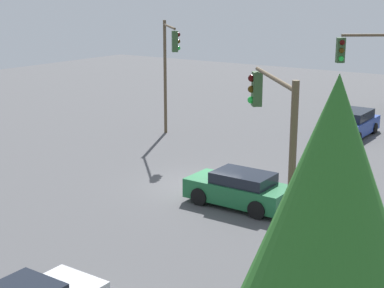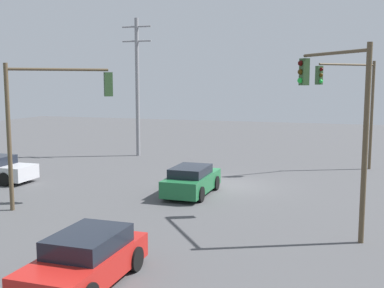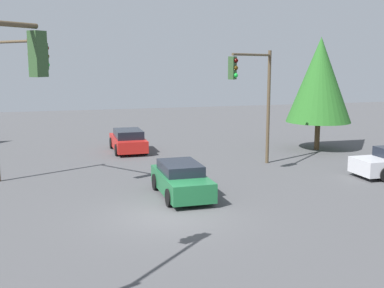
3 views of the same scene
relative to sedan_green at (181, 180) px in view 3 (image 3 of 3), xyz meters
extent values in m
plane|color=#4C4C4F|center=(1.16, 2.43, -0.68)|extent=(80.00, 80.00, 0.00)
cube|color=#1E6638|center=(0.00, 0.04, -0.11)|extent=(1.73, 4.11, 0.76)
cube|color=black|center=(0.00, -0.16, 0.49)|extent=(1.52, 2.26, 0.43)
cylinder|color=black|center=(-0.82, 1.32, -0.33)|extent=(0.22, 0.70, 0.70)
cylinder|color=black|center=(0.82, 1.32, -0.33)|extent=(0.22, 0.70, 0.70)
cylinder|color=black|center=(-0.82, -1.23, -0.33)|extent=(0.22, 0.70, 0.70)
cylinder|color=black|center=(0.82, -1.23, -0.33)|extent=(0.22, 0.70, 0.70)
cube|color=red|center=(0.58, -10.63, -0.14)|extent=(1.80, 4.16, 0.70)
cube|color=black|center=(0.58, -10.43, 0.45)|extent=(1.58, 2.29, 0.49)
cylinder|color=black|center=(1.43, -11.92, -0.33)|extent=(0.22, 0.70, 0.70)
cylinder|color=black|center=(-0.28, -11.92, -0.33)|extent=(0.22, 0.70, 0.70)
cylinder|color=black|center=(1.43, -9.35, -0.33)|extent=(0.22, 0.70, 0.70)
cylinder|color=black|center=(-0.28, -9.35, -0.33)|extent=(0.22, 0.70, 0.70)
cylinder|color=black|center=(-9.74, -1.29, -0.33)|extent=(0.71, 0.22, 0.71)
cylinder|color=brown|center=(6.41, -3.26, 5.67)|extent=(2.40, 3.07, 0.12)
cube|color=#2D4C28|center=(5.26, -1.76, 5.05)|extent=(0.43, 0.44, 1.05)
sphere|color=#360503|center=(5.12, -1.86, 5.38)|extent=(0.22, 0.22, 0.22)
sphere|color=#392605|center=(5.12, -1.86, 5.05)|extent=(0.22, 0.22, 0.22)
sphere|color=green|center=(5.12, -1.86, 4.71)|extent=(0.22, 0.22, 0.22)
cube|color=#2D4C28|center=(5.26, 6.93, 5.02)|extent=(0.44, 0.44, 1.05)
sphere|color=#360503|center=(5.38, 6.80, 5.36)|extent=(0.22, 0.22, 0.22)
sphere|color=#392605|center=(5.38, 6.80, 5.02)|extent=(0.22, 0.22, 0.22)
sphere|color=green|center=(5.38, 6.80, 4.68)|extent=(0.22, 0.22, 0.22)
cylinder|color=brown|center=(-6.24, -5.04, 2.37)|extent=(0.18, 0.18, 6.10)
cylinder|color=brown|center=(-4.66, -3.67, 5.17)|extent=(3.24, 2.82, 0.12)
cube|color=#2D4C28|center=(-3.08, -2.31, 4.55)|extent=(0.44, 0.43, 1.05)
sphere|color=#360503|center=(-3.20, -2.18, 4.88)|extent=(0.22, 0.22, 0.22)
sphere|color=#392605|center=(-3.20, -2.18, 4.55)|extent=(0.22, 0.22, 0.22)
sphere|color=green|center=(-3.20, -2.18, 4.21)|extent=(0.22, 0.22, 0.22)
cylinder|color=#4C3823|center=(-11.01, -7.87, 0.21)|extent=(0.32, 0.32, 1.77)
cone|color=#286623|center=(-11.01, -7.87, 3.71)|extent=(4.01, 4.01, 5.24)
camera|label=1|loc=(-18.87, -10.81, 7.42)|focal=55.00mm
camera|label=2|loc=(7.11, -21.27, 4.67)|focal=45.00mm
camera|label=3|loc=(5.00, 18.74, 4.86)|focal=45.00mm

